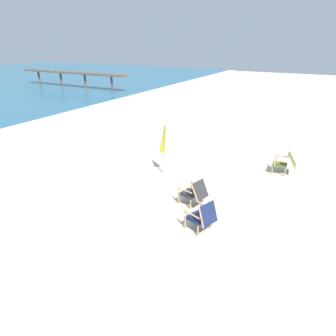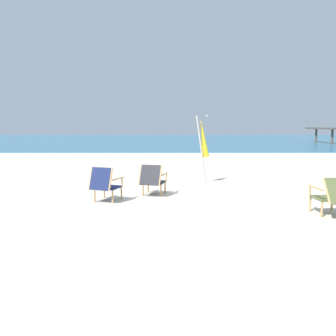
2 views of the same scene
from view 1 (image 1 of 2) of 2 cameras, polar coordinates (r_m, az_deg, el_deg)
name	(u,v)px [view 1 (image 1 of 2)]	position (r m, az deg, el deg)	size (l,w,h in m)	color
ground_plane	(223,197)	(9.29, 10.35, -5.40)	(80.00, 80.00, 0.00)	beige
beach_chair_front_right	(203,216)	(7.45, 6.63, -9.05)	(0.76, 0.82, 0.82)	#19234C
beach_chair_back_left	(285,163)	(11.31, 21.44, 0.98)	(0.64, 0.82, 0.77)	#515B33
beach_chair_front_left	(194,192)	(8.53, 5.06, -4.57)	(0.73, 0.85, 0.79)	#28282D
umbrella_furled_yellow	(164,138)	(10.12, -0.78, 5.77)	(0.50, 0.52, 2.08)	#B7B2A8
pier_distant	(72,74)	(31.78, -17.82, 16.76)	(0.90, 12.81, 1.57)	brown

